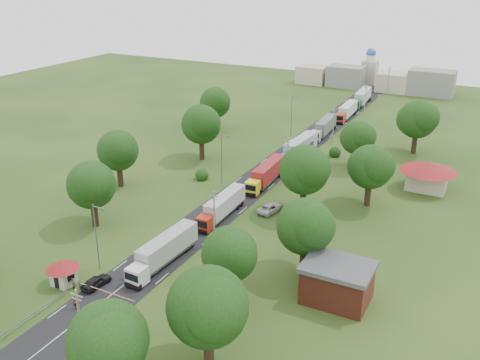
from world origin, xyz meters
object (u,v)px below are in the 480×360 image
Objects in this scene: boom_barrier at (98,290)px; truck_0 at (164,251)px; car_lane_mid at (156,250)px; guard_booth at (63,270)px; car_lane_front at (96,282)px; pedestrian_near at (76,303)px; info_sign at (311,147)px.

truck_0 reaches higher than boom_barrier.
car_lane_mid is (-2.66, 1.66, -1.36)m from truck_0.
guard_booth is 4.68m from car_lane_front.
pedestrian_near is (-0.85, -15.50, 0.17)m from car_lane_mid.
boom_barrier is at bearing 142.07° from car_lane_front.
pedestrian_near is (1.15, -5.00, 0.17)m from car_lane_front.
boom_barrier is at bearing 81.43° from car_lane_mid.
guard_booth is 1.07× the size of info_sign.
pedestrian_near reaches higher than car_lane_front.
guard_booth reaches higher than boom_barrier.
truck_0 reaches higher than pedestrian_near.
info_sign reaches higher than truck_0.
car_lane_front is at bearing 137.60° from boom_barrier.
info_sign is (12.40, 60.00, 0.84)m from guard_booth.
car_lane_front is 5.13m from pedestrian_near.
guard_booth is 61.27m from info_sign.
pedestrian_near is (5.35, -3.50, -1.25)m from guard_booth.
info_sign is 63.92m from pedestrian_near.
car_lane_mid is (-6.20, -48.00, -2.26)m from info_sign.
car_lane_front is at bearing 83.70° from pedestrian_near.
boom_barrier is 5.05× the size of pedestrian_near.
truck_0 reaches higher than car_lane_mid.
info_sign reaches higher than car_lane_mid.
pedestrian_near reaches higher than car_lane_mid.
info_sign is 0.94× the size of car_lane_front.
pedestrian_near is (-3.51, -13.84, -1.19)m from truck_0.
car_lane_mid is 15.52m from pedestrian_near.
boom_barrier is at bearing -96.24° from info_sign.
guard_booth is 6.51m from pedestrian_near.
guard_booth is 13.58m from car_lane_mid.
pedestrian_near is at bearing 79.98° from car_lane_mid.
info_sign is 48.45m from car_lane_mid.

